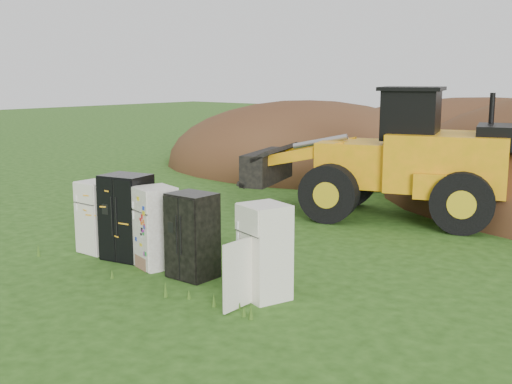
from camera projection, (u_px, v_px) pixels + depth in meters
ground at (177, 273)px, 12.79m from camera, size 120.00×120.00×0.00m
fridge_leftmost at (98, 217)px, 14.19m from camera, size 0.72×0.70×1.59m
fridge_black_side at (127, 217)px, 13.64m from camera, size 1.08×0.93×1.82m
fridge_sticker at (156, 227)px, 13.05m from camera, size 0.90×0.86×1.67m
fridge_dark_mid at (193, 236)px, 12.38m from camera, size 0.86×0.71×1.66m
fridge_open_door at (265, 252)px, 11.21m from camera, size 0.95×0.91×1.69m
wheel_loader at (376, 152)px, 17.61m from camera, size 7.97×5.16×3.58m
dirt_mound_left at (308, 168)px, 27.31m from camera, size 13.67×10.25×5.70m
dirt_mound_back at (488, 172)px, 26.06m from camera, size 17.35×11.57×6.03m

